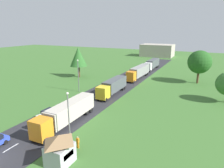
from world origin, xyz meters
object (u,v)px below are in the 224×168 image
at_px(tree_oak, 200,62).
at_px(distant_building, 157,50).
at_px(truck_second, 113,86).
at_px(truck_third, 139,72).
at_px(truck_fourth, 152,64).
at_px(car_second, 48,113).
at_px(guard_booth, 60,149).
at_px(lamppost_second, 78,74).
at_px(tree_birch, 78,57).
at_px(barrier_gate, 53,141).
at_px(person_lead, 78,142).
at_px(lamppost_lead, 69,114).
at_px(truck_lead, 67,113).

bearing_deg(tree_oak, distant_building, 115.09).
xyz_separation_m(truck_second, distant_building, (-7.63, 75.33, 1.36)).
xyz_separation_m(truck_third, truck_fourth, (-0.10, 16.82, -0.02)).
height_order(car_second, guard_booth, guard_booth).
distance_m(lamppost_second, tree_birch, 16.56).
bearing_deg(truck_second, distant_building, 95.79).
xyz_separation_m(truck_second, guard_booth, (5.94, -26.44, -0.15)).
xyz_separation_m(truck_second, tree_birch, (-18.11, 11.68, 4.67)).
relative_size(truck_fourth, guard_booth, 3.44).
relative_size(truck_second, distant_building, 0.68).
bearing_deg(tree_birch, distant_building, 80.65).
relative_size(truck_third, distant_building, 0.82).
height_order(truck_fourth, guard_booth, guard_booth).
bearing_deg(lamppost_second, barrier_gate, -62.90).
xyz_separation_m(truck_second, car_second, (-4.62, -17.27, -1.27)).
relative_size(truck_second, lamppost_second, 1.48).
height_order(person_lead, lamppost_lead, lamppost_lead).
xyz_separation_m(guard_booth, lamppost_lead, (-2.14, 4.64, 2.20)).
bearing_deg(truck_lead, lamppost_lead, -47.65).
xyz_separation_m(truck_third, barrier_gate, (2.29, -42.59, -1.51)).
height_order(truck_lead, truck_fourth, truck_fourth).
height_order(truck_second, barrier_gate, truck_second).
xyz_separation_m(truck_lead, tree_oak, (17.79, 38.46, 4.18)).
bearing_deg(barrier_gate, truck_third, 93.07).
bearing_deg(guard_booth, car_second, 139.00).
relative_size(truck_lead, guard_booth, 3.69).
bearing_deg(tree_oak, truck_third, -173.70).
distance_m(truck_third, tree_oak, 18.25).
xyz_separation_m(truck_second, tree_oak, (17.99, 20.60, 4.22)).
xyz_separation_m(person_lead, distant_building, (-13.55, 98.19, 2.53)).
distance_m(truck_lead, lamppost_second, 18.55).
bearing_deg(truck_second, tree_birch, 147.20).
height_order(truck_second, guard_booth, guard_booth).
xyz_separation_m(tree_oak, tree_birch, (-36.10, -8.93, 0.46)).
distance_m(car_second, lamppost_lead, 10.12).
height_order(person_lead, tree_oak, tree_oak).
bearing_deg(tree_birch, tree_oak, 13.89).
relative_size(truck_second, truck_fourth, 0.93).
bearing_deg(truck_third, tree_birch, -159.27).
height_order(truck_second, distant_building, distant_building).
bearing_deg(tree_oak, barrier_gate, -109.06).
relative_size(truck_fourth, distant_building, 0.73).
height_order(car_second, barrier_gate, car_second).
height_order(truck_third, car_second, truck_third).
height_order(truck_third, tree_birch, tree_birch).
bearing_deg(truck_second, truck_lead, -89.35).
bearing_deg(truck_fourth, tree_birch, -127.60).
xyz_separation_m(truck_fourth, car_second, (-4.83, -52.74, -1.37)).
xyz_separation_m(lamppost_lead, tree_birch, (-21.91, 33.48, 2.62)).
relative_size(truck_lead, truck_fourth, 1.07).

